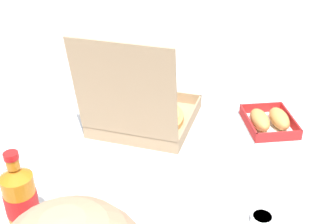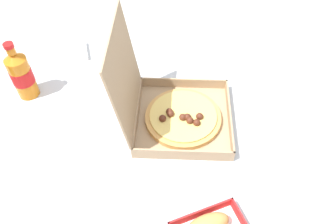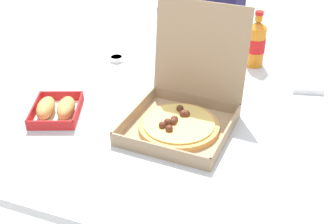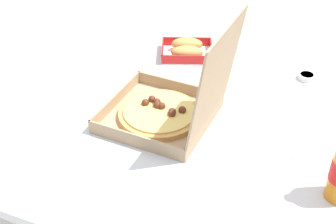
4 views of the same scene
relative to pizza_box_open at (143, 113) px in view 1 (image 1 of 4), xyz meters
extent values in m
cube|color=silver|center=(-0.07, 0.06, -0.07)|extent=(1.12, 1.10, 0.03)
cylinder|color=#B7B7BC|center=(-0.55, -0.41, -0.43)|extent=(0.05, 0.05, 0.69)
cylinder|color=#B7B7BC|center=(0.42, -0.41, -0.43)|extent=(0.05, 0.05, 0.69)
cube|color=tan|center=(0.00, -0.03, -0.05)|extent=(0.33, 0.33, 0.01)
cube|color=tan|center=(-0.01, -0.19, -0.03)|extent=(0.31, 0.02, 0.04)
cube|color=tan|center=(-0.15, -0.03, -0.03)|extent=(0.02, 0.31, 0.04)
cube|color=tan|center=(0.15, -0.04, -0.03)|extent=(0.02, 0.31, 0.04)
cube|color=tan|center=(0.01, 0.12, -0.03)|extent=(0.31, 0.02, 0.04)
cube|color=tan|center=(0.01, 0.14, 0.15)|extent=(0.31, 0.07, 0.31)
cylinder|color=tan|center=(0.00, -0.03, -0.04)|extent=(0.25, 0.25, 0.02)
cylinder|color=#EAC666|center=(0.00, -0.03, -0.02)|extent=(0.22, 0.22, 0.01)
sphere|color=#562819|center=(-0.01, -0.09, -0.02)|extent=(0.02, 0.02, 0.02)
sphere|color=#562819|center=(-0.02, 0.03, -0.02)|extent=(0.02, 0.02, 0.02)
sphere|color=#562819|center=(0.01, 0.01, -0.02)|extent=(0.02, 0.02, 0.02)
sphere|color=#562819|center=(0.00, 0.01, -0.02)|extent=(0.02, 0.02, 0.02)
sphere|color=#562819|center=(-0.02, -0.05, -0.02)|extent=(0.02, 0.02, 0.02)
sphere|color=#562819|center=(-0.04, -0.08, -0.02)|extent=(0.02, 0.02, 0.02)
sphere|color=#562819|center=(-0.02, -0.03, -0.02)|extent=(0.02, 0.02, 0.02)
sphere|color=#562819|center=(-0.03, -0.05, -0.02)|extent=(0.02, 0.02, 0.02)
cube|color=white|center=(-0.41, -0.09, -0.05)|extent=(0.21, 0.23, 0.00)
cube|color=red|center=(-0.37, -0.18, -0.03)|extent=(0.14, 0.06, 0.03)
cube|color=red|center=(-0.44, -0.01, -0.03)|extent=(0.14, 0.06, 0.03)
cube|color=red|center=(-0.47, -0.12, -0.03)|extent=(0.07, 0.18, 0.03)
cube|color=red|center=(-0.34, -0.07, -0.03)|extent=(0.07, 0.18, 0.03)
ellipsoid|color=tan|center=(-0.44, -0.11, -0.02)|extent=(0.09, 0.13, 0.05)
ellipsoid|color=tan|center=(-0.38, -0.08, -0.02)|extent=(0.09, 0.13, 0.05)
cylinder|color=orange|center=(0.13, 0.51, 0.03)|extent=(0.07, 0.07, 0.16)
cone|color=orange|center=(0.13, 0.51, 0.12)|extent=(0.07, 0.07, 0.02)
cylinder|color=orange|center=(0.13, 0.51, 0.15)|extent=(0.03, 0.03, 0.02)
cylinder|color=red|center=(0.13, 0.51, 0.17)|extent=(0.03, 0.03, 0.01)
cylinder|color=red|center=(0.13, 0.51, 0.04)|extent=(0.07, 0.07, 0.06)
cube|color=white|center=(-0.07, 0.41, -0.05)|extent=(0.25, 0.23, 0.00)
cylinder|color=white|center=(-0.41, 0.35, -0.04)|extent=(0.06, 0.06, 0.02)
cylinder|color=#DBBC66|center=(-0.41, 0.35, -0.04)|extent=(0.05, 0.05, 0.01)
camera|label=1|loc=(-0.37, 1.14, 0.69)|focal=45.01mm
camera|label=2|loc=(-0.72, 0.02, 0.83)|focal=36.23mm
camera|label=3|loc=(0.36, -1.10, 0.72)|focal=46.43mm
camera|label=4|loc=(1.03, 0.42, 0.80)|focal=48.69mm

